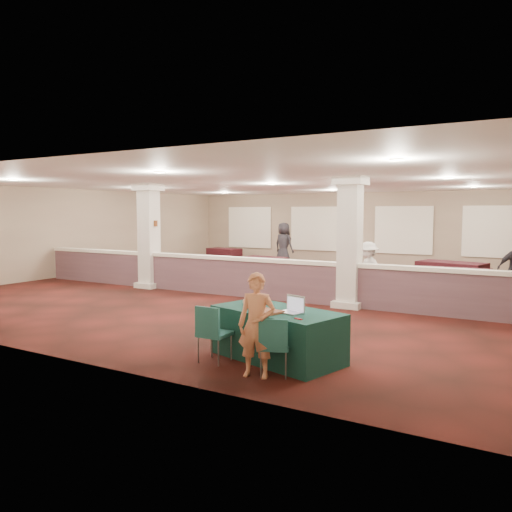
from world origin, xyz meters
The scene contains 31 objects.
ground centered at (0.00, 0.00, 0.00)m, with size 16.00×16.00×0.00m, color #431410.
wall_back centered at (0.00, 8.00, 1.60)m, with size 16.00×0.04×3.20m, color gray.
wall_front centered at (0.00, -8.00, 1.60)m, with size 16.00×0.04×3.20m, color gray.
wall_left centered at (-8.00, 0.00, 1.60)m, with size 0.04×16.00×3.20m, color gray.
ceiling centered at (0.00, 0.00, 3.20)m, with size 16.00×16.00×0.02m, color white.
partition_wall centered at (0.00, -1.50, 0.57)m, with size 15.60×0.28×1.10m.
column_left centered at (-3.50, -1.50, 1.64)m, with size 0.72×0.72×3.20m.
column_right centered at (3.00, -1.50, 1.64)m, with size 0.72×0.72×3.20m.
sconce_left centered at (-3.78, -1.50, 2.00)m, with size 0.12×0.12×0.18m.
sconce_right centered at (-3.22, -1.50, 2.00)m, with size 0.12×0.12×0.18m.
near_table centered at (3.50, -6.29, 0.40)m, with size 2.08×1.04×0.80m, color #0F392F.
conf_chair_main centered at (3.86, -7.08, 0.51)m, with size 0.55×0.55×0.86m.
conf_chair_side centered at (2.72, -6.98, 0.53)m, with size 0.46×0.46×0.90m.
woman centered at (3.65, -7.20, 0.75)m, with size 0.54×0.36×1.49m, color #EFA968.
far_table_front_left centered at (-6.50, 0.30, 0.38)m, with size 1.90×0.95×0.77m, color black.
far_table_front_center centered at (0.91, 0.81, 0.33)m, with size 1.62×0.81×0.66m, color black.
far_table_front_right centered at (5.01, 1.73, 0.38)m, with size 1.87×0.93×0.76m, color black.
far_table_back_left centered at (-5.87, 6.25, 0.33)m, with size 1.61×0.81×0.65m, color black.
far_table_back_center centered at (-2.00, 3.20, 0.33)m, with size 1.62×0.81×0.66m, color black.
far_table_back_right centered at (4.66, 3.20, 0.40)m, with size 1.97×0.98×0.80m, color black.
attendee_a centered at (-5.47, 0.65, 0.95)m, with size 0.91×0.51×1.91m, color black.
attendee_b centered at (3.00, 0.00, 0.77)m, with size 0.99×0.45×1.54m, color silver.
attendee_d centered at (-2.65, 6.06, 0.95)m, with size 0.94×0.51×1.90m, color black.
laptop_base centered at (3.80, -6.43, 0.81)m, with size 0.36×0.25×0.02m, color silver.
laptop_screen centered at (3.84, -6.31, 0.94)m, with size 0.36×0.01×0.24m, color silver.
screen_glow centered at (3.83, -6.32, 0.92)m, with size 0.33×0.00×0.21m, color silver.
knitting centered at (3.48, -6.57, 0.82)m, with size 0.44×0.33×0.03m, color #BB4F1E.
yarn_cream centered at (2.89, -6.23, 0.86)m, with size 0.12×0.12×0.12m, color beige.
yarn_red centered at (2.78, -6.03, 0.85)m, with size 0.11×0.11×0.11m, color #5E1219.
yarn_grey centered at (3.06, -6.03, 0.86)m, with size 0.11×0.11×0.11m, color #535258.
scissors centered at (4.10, -6.78, 0.81)m, with size 0.13×0.03×0.01m, color red.
Camera 1 is at (7.12, -13.21, 2.34)m, focal length 35.00 mm.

